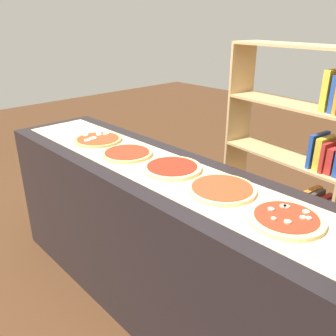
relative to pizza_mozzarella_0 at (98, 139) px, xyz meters
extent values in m
plane|color=#4C2D19|center=(0.67, -0.01, -0.93)|extent=(12.00, 12.00, 0.00)
cube|color=black|center=(0.67, -0.01, -0.47)|extent=(2.56, 0.59, 0.92)
cube|color=beige|center=(0.67, -0.01, -0.01)|extent=(2.42, 0.40, 0.00)
cylinder|color=tan|center=(0.00, 0.00, 0.00)|extent=(0.30, 0.30, 0.01)
cylinder|color=red|center=(0.00, 0.00, 0.01)|extent=(0.27, 0.27, 0.00)
cylinder|color=#EFE5CC|center=(-0.02, -0.03, 0.01)|extent=(0.05, 0.05, 0.00)
cylinder|color=#EFE5CC|center=(-0.05, 0.04, 0.01)|extent=(0.03, 0.03, 0.00)
cylinder|color=#EFE5CC|center=(-0.10, -0.03, 0.01)|extent=(0.03, 0.03, 0.00)
cylinder|color=#EFE5CC|center=(-0.04, 0.09, 0.01)|extent=(0.04, 0.04, 0.00)
cylinder|color=#EFE5CC|center=(-0.08, 0.06, 0.01)|extent=(0.03, 0.03, 0.00)
cylinder|color=#EFE5CC|center=(0.00, -0.07, 0.01)|extent=(0.04, 0.04, 0.00)
cylinder|color=#DBB26B|center=(0.34, -0.02, 0.00)|extent=(0.29, 0.29, 0.02)
cylinder|color=red|center=(0.34, -0.02, 0.01)|extent=(0.26, 0.26, 0.00)
cylinder|color=#E5C17F|center=(0.67, 0.02, 0.00)|extent=(0.31, 0.31, 0.02)
cylinder|color=#AD2314|center=(0.67, 0.02, 0.01)|extent=(0.26, 0.26, 0.00)
cylinder|color=#E5C17F|center=(1.01, 0.01, 0.00)|extent=(0.31, 0.31, 0.02)
cylinder|color=red|center=(1.01, 0.01, 0.01)|extent=(0.28, 0.28, 0.00)
cylinder|color=#E5C17F|center=(1.34, -0.01, 0.00)|extent=(0.30, 0.30, 0.02)
cylinder|color=red|center=(1.34, -0.01, 0.01)|extent=(0.25, 0.25, 0.00)
cylinder|color=#C6B28E|center=(1.29, 0.05, 0.02)|extent=(0.03, 0.03, 0.01)
cylinder|color=#C6B28E|center=(1.39, 0.02, 0.02)|extent=(0.02, 0.02, 0.01)
cylinder|color=#C6B28E|center=(1.27, -0.01, 0.02)|extent=(0.03, 0.03, 0.01)
cylinder|color=#C6B28E|center=(1.32, -0.07, 0.02)|extent=(0.02, 0.02, 0.01)
cylinder|color=#C6B28E|center=(1.41, 0.03, 0.02)|extent=(0.02, 0.02, 0.01)
cylinder|color=#C6B28E|center=(1.30, 0.06, 0.02)|extent=(0.03, 0.03, 0.01)
cylinder|color=#C6B28E|center=(1.38, 0.07, 0.02)|extent=(0.03, 0.03, 0.01)
cylinder|color=#C6B28E|center=(1.37, -0.05, 0.02)|extent=(0.03, 0.03, 0.01)
cube|color=tan|center=(0.30, 1.10, -0.18)|extent=(0.05, 0.25, 1.51)
cube|color=tan|center=(0.76, 1.04, -0.92)|extent=(0.93, 0.37, 0.02)
cube|color=gold|center=(1.18, 0.99, -0.79)|extent=(0.05, 0.16, 0.25)
cube|color=#47423D|center=(1.14, 0.99, -0.83)|extent=(0.06, 0.19, 0.16)
cube|color=#753384|center=(1.09, 1.00, -0.79)|extent=(0.06, 0.21, 0.25)
cube|color=#2D753D|center=(1.05, 1.00, -0.83)|extent=(0.07, 0.21, 0.16)
cube|color=tan|center=(0.76, 1.04, -0.55)|extent=(0.93, 0.37, 0.02)
cube|color=orange|center=(1.18, 0.99, -0.45)|extent=(0.06, 0.21, 0.18)
cube|color=#753384|center=(1.14, 0.99, -0.46)|extent=(0.06, 0.18, 0.17)
cube|color=#B22823|center=(1.09, 1.00, -0.45)|extent=(0.07, 0.21, 0.18)
cube|color=#47423D|center=(1.05, 1.00, -0.44)|extent=(0.05, 0.15, 0.20)
cube|color=orange|center=(1.00, 1.01, -0.44)|extent=(0.06, 0.21, 0.20)
cube|color=tan|center=(0.76, 1.04, -0.18)|extent=(0.93, 0.37, 0.02)
cube|color=#B22823|center=(1.12, 0.99, -0.09)|extent=(0.06, 0.17, 0.16)
cube|color=#B22823|center=(1.08, 1.00, -0.08)|extent=(0.05, 0.20, 0.19)
cube|color=gold|center=(1.04, 1.00, -0.07)|extent=(0.06, 0.18, 0.21)
cube|color=#234799|center=(0.99, 1.01, -0.06)|extent=(0.05, 0.19, 0.22)
cube|color=tan|center=(0.76, 1.04, 0.19)|extent=(0.93, 0.37, 0.02)
cube|color=gold|center=(1.01, 1.01, 0.32)|extent=(0.06, 0.16, 0.24)
cube|color=tan|center=(0.76, 1.04, 0.56)|extent=(0.93, 0.37, 0.02)
camera|label=1|loc=(1.89, -1.16, 0.72)|focal=37.82mm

